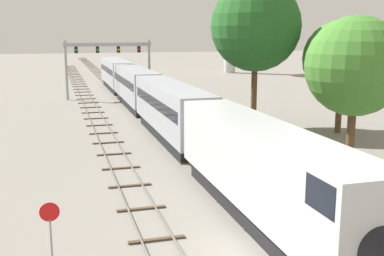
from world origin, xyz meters
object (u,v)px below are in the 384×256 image
object	(u,v)px
stop_sign	(50,227)
trackside_tree_left	(355,67)
trackside_tree_right	(256,26)
passenger_train	(149,95)
trackside_tree_mid	(342,59)
signal_gantry	(108,56)

from	to	relation	value
stop_sign	trackside_tree_left	bearing A→B (deg)	26.57
stop_sign	trackside_tree_right	world-z (taller)	trackside_tree_right
trackside_tree_right	passenger_train	bearing A→B (deg)	138.57
trackside_tree_left	trackside_tree_mid	size ratio (longest dim) A/B	1.00
stop_sign	trackside_tree_mid	xyz separation A→B (m)	(25.59, 20.30, 4.90)
stop_sign	trackside_tree_right	size ratio (longest dim) A/B	0.21
signal_gantry	stop_sign	bearing A→B (deg)	-98.86
passenger_train	trackside_tree_left	bearing A→B (deg)	-65.65
stop_sign	trackside_tree_mid	distance (m)	33.03
signal_gantry	stop_sign	distance (m)	50.48
stop_sign	trackside_tree_mid	world-z (taller)	trackside_tree_mid
passenger_train	trackside_tree_right	distance (m)	13.60
signal_gantry	passenger_train	bearing A→B (deg)	-82.87
trackside_tree_left	signal_gantry	bearing A→B (deg)	106.94
stop_sign	trackside_tree_mid	size ratio (longest dim) A/B	0.28
trackside_tree_left	trackside_tree_right	xyz separation A→B (m)	(-1.18, 14.14, 2.77)
passenger_train	trackside_tree_left	xyz separation A→B (m)	(9.87, -21.80, 4.35)
stop_sign	signal_gantry	bearing A→B (deg)	81.14
passenger_train	signal_gantry	bearing A→B (deg)	97.13
passenger_train	trackside_tree_right	world-z (taller)	trackside_tree_right
passenger_train	stop_sign	distance (m)	33.29
passenger_train	trackside_tree_right	bearing A→B (deg)	-41.43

